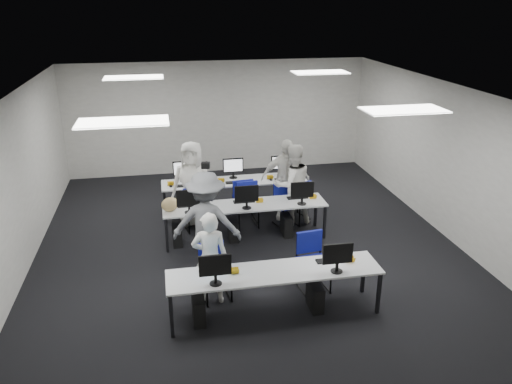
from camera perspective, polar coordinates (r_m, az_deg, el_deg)
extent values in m
plane|color=black|center=(9.91, -1.02, -5.79)|extent=(9.00, 9.00, 0.00)
plane|color=white|center=(8.95, -1.15, 11.58)|extent=(9.00, 9.00, 0.00)
cube|color=beige|center=(13.61, -4.37, 8.48)|extent=(8.00, 0.02, 3.00)
cube|color=beige|center=(5.38, 7.40, -13.02)|extent=(8.00, 0.02, 3.00)
cube|color=beige|center=(9.53, -25.50, 0.74)|extent=(0.02, 9.00, 3.00)
cube|color=beige|center=(10.71, 20.54, 3.60)|extent=(0.02, 9.00, 3.00)
cube|color=white|center=(6.88, -14.98, 7.75)|extent=(1.20, 0.60, 0.02)
cube|color=white|center=(7.70, 16.55, 8.99)|extent=(1.20, 0.60, 0.02)
cube|color=white|center=(10.81, -13.81, 12.60)|extent=(1.20, 0.60, 0.02)
cube|color=white|center=(11.35, 7.34, 13.42)|extent=(1.20, 0.60, 0.02)
cube|color=#ADAFB2|center=(7.50, 2.15, -9.14)|extent=(3.20, 0.70, 0.03)
cube|color=black|center=(7.30, -9.65, -13.83)|extent=(0.05, 0.05, 0.70)
cube|color=black|center=(7.80, -9.80, -11.32)|extent=(0.05, 0.05, 0.70)
cube|color=black|center=(7.91, 13.85, -11.17)|extent=(0.05, 0.05, 0.70)
cube|color=black|center=(8.37, 12.17, -9.05)|extent=(0.05, 0.05, 0.70)
cube|color=#ADAFB2|center=(9.78, -1.25, -1.53)|extent=(3.20, 0.70, 0.03)
cube|color=black|center=(9.55, -10.17, -4.90)|extent=(0.05, 0.05, 0.70)
cube|color=black|center=(10.09, -10.25, -3.41)|extent=(0.05, 0.05, 0.70)
cube|color=black|center=(10.02, 7.84, -3.44)|extent=(0.05, 0.05, 0.70)
cube|color=black|center=(10.54, 6.83, -2.11)|extent=(0.05, 0.05, 0.70)
cube|color=#ADAFB2|center=(11.07, -2.48, 1.24)|extent=(3.20, 0.70, 0.03)
cube|color=black|center=(10.82, -10.35, -1.66)|extent=(0.05, 0.05, 0.70)
cube|color=black|center=(11.38, -10.41, -0.50)|extent=(0.05, 0.05, 0.70)
cube|color=black|center=(11.24, 5.62, -0.51)|extent=(0.05, 0.05, 0.70)
cube|color=black|center=(11.78, 4.81, 0.55)|extent=(0.05, 0.05, 0.70)
cube|color=#0C5BA3|center=(7.06, -4.70, -8.34)|extent=(0.46, 0.04, 0.32)
cube|color=black|center=(7.48, -4.91, -9.07)|extent=(0.42, 0.14, 0.02)
ellipsoid|color=black|center=(7.51, -2.61, -8.82)|extent=(0.07, 0.10, 0.04)
cube|color=black|center=(7.63, -6.58, -13.18)|extent=(0.18, 0.40, 0.42)
cube|color=white|center=(7.43, 9.33, -6.96)|extent=(0.46, 0.04, 0.32)
cube|color=black|center=(7.83, 8.41, -7.74)|extent=(0.42, 0.14, 0.02)
ellipsoid|color=black|center=(7.92, 10.48, -7.45)|extent=(0.07, 0.10, 0.04)
cube|color=black|center=(7.92, 6.78, -11.78)|extent=(0.18, 0.40, 0.42)
cube|color=white|center=(9.39, -7.71, -0.66)|extent=(0.46, 0.04, 0.32)
cube|color=black|center=(9.80, -7.75, -1.54)|extent=(0.42, 0.14, 0.02)
ellipsoid|color=black|center=(9.81, -6.00, -1.37)|extent=(0.07, 0.10, 0.04)
cube|color=black|center=(9.88, -9.00, -4.79)|extent=(0.18, 0.40, 0.42)
cube|color=white|center=(9.50, -1.08, -0.19)|extent=(0.46, 0.04, 0.32)
cube|color=black|center=(9.90, -1.39, -1.08)|extent=(0.42, 0.14, 0.02)
ellipsoid|color=black|center=(9.95, 0.31, -0.91)|extent=(0.07, 0.10, 0.04)
cube|color=black|center=(9.96, -2.65, -4.31)|extent=(0.18, 0.40, 0.42)
cube|color=white|center=(9.73, 5.31, 0.26)|extent=(0.46, 0.04, 0.32)
cube|color=black|center=(10.13, 4.76, -0.63)|extent=(0.42, 0.14, 0.02)
ellipsoid|color=black|center=(10.20, 6.39, -0.47)|extent=(0.07, 0.10, 0.04)
cube|color=black|center=(10.15, 3.51, -3.80)|extent=(0.18, 0.40, 0.42)
cube|color=white|center=(11.04, -8.30, 2.71)|extent=(0.46, 0.04, 0.32)
cube|color=black|center=(10.84, -8.13, 0.73)|extent=(0.42, 0.14, 0.02)
ellipsoid|color=black|center=(10.83, -9.71, 0.66)|extent=(0.07, 0.10, 0.04)
cube|color=black|center=(11.17, -6.75, -1.48)|extent=(0.18, 0.40, 0.42)
cube|color=white|center=(11.14, -2.64, 3.07)|extent=(0.46, 0.04, 0.32)
cube|color=black|center=(10.93, -2.37, 1.12)|extent=(0.42, 0.14, 0.02)
ellipsoid|color=black|center=(10.89, -3.93, 1.05)|extent=(0.07, 0.10, 0.04)
cube|color=black|center=(11.29, -1.18, -1.08)|extent=(0.18, 0.40, 0.42)
cube|color=white|center=(11.34, 2.88, 3.40)|extent=(0.46, 0.04, 0.32)
cube|color=black|center=(11.14, 3.24, 1.49)|extent=(0.42, 0.14, 0.02)
ellipsoid|color=black|center=(11.07, 1.73, 1.43)|extent=(0.07, 0.10, 0.04)
cube|color=black|center=(11.51, 4.22, -0.69)|extent=(0.18, 0.40, 0.42)
cube|color=navy|center=(8.02, -4.70, -9.13)|extent=(0.51, 0.49, 0.06)
cube|color=navy|center=(8.06, -5.16, -6.86)|extent=(0.42, 0.12, 0.36)
cube|color=navy|center=(8.27, 6.61, -7.99)|extent=(0.52, 0.50, 0.06)
cube|color=navy|center=(8.31, 6.10, -5.66)|extent=(0.45, 0.10, 0.38)
cube|color=navy|center=(10.38, -7.07, -2.05)|extent=(0.48, 0.47, 0.06)
cube|color=navy|center=(10.46, -7.43, -0.48)|extent=(0.39, 0.13, 0.33)
cube|color=navy|center=(10.43, -1.17, -1.40)|extent=(0.51, 0.49, 0.06)
cube|color=navy|center=(10.52, -1.49, 0.40)|extent=(0.45, 0.10, 0.38)
cube|color=navy|center=(10.48, 3.51, -1.51)|extent=(0.53, 0.52, 0.06)
cube|color=navy|center=(10.54, 3.00, 0.15)|extent=(0.41, 0.16, 0.36)
cube|color=navy|center=(10.58, -7.20, -1.40)|extent=(0.45, 0.43, 0.06)
cube|color=navy|center=(10.30, -7.16, -0.49)|extent=(0.42, 0.06, 0.36)
cube|color=navy|center=(10.70, -1.28, -0.76)|extent=(0.50, 0.48, 0.06)
cube|color=navy|center=(10.40, -1.03, 0.22)|extent=(0.45, 0.08, 0.38)
cube|color=navy|center=(10.81, 4.69, -0.77)|extent=(0.56, 0.55, 0.06)
cube|color=navy|center=(10.57, 5.39, 0.19)|extent=(0.41, 0.20, 0.36)
ellipsoid|color=tan|center=(9.57, -9.81, -1.40)|extent=(0.38, 0.31, 0.27)
imported|color=silver|center=(7.79, -5.29, -7.53)|extent=(0.60, 0.43, 1.53)
imported|color=silver|center=(10.45, 4.17, 0.87)|extent=(0.95, 0.80, 1.74)
imported|color=silver|center=(10.40, -7.26, 0.87)|extent=(1.03, 0.83, 1.82)
imported|color=silver|center=(10.69, 3.37, 1.45)|extent=(1.11, 0.68, 1.77)
imported|color=gray|center=(8.59, -5.69, -3.54)|extent=(1.31, 0.93, 1.84)
cube|color=black|center=(8.40, -5.78, 3.05)|extent=(0.18, 0.21, 0.10)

